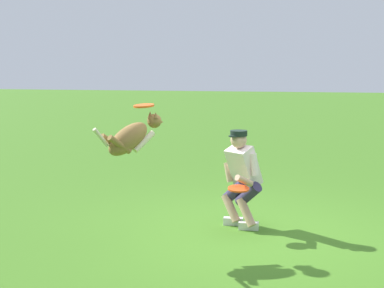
# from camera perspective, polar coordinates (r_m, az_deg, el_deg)

# --- Properties ---
(ground_plane) EXTENTS (60.00, 60.00, 0.00)m
(ground_plane) POSITION_cam_1_polar(r_m,az_deg,el_deg) (7.30, 5.96, -9.18)
(ground_plane) COLOR #407520
(person) EXTENTS (0.59, 0.71, 1.29)m
(person) POSITION_cam_1_polar(r_m,az_deg,el_deg) (7.53, 4.94, -3.13)
(person) COLOR silver
(person) RESTS_ON ground_plane
(dog) EXTENTS (0.68, 0.80, 0.54)m
(dog) POSITION_cam_1_polar(r_m,az_deg,el_deg) (6.66, -6.01, 0.67)
(dog) COLOR olive
(frisbee_flying) EXTENTS (0.35, 0.35, 0.04)m
(frisbee_flying) POSITION_cam_1_polar(r_m,az_deg,el_deg) (6.82, -4.80, 3.81)
(frisbee_flying) COLOR #E95719
(frisbee_held) EXTENTS (0.31, 0.31, 0.06)m
(frisbee_held) POSITION_cam_1_polar(r_m,az_deg,el_deg) (7.17, 4.64, -4.44)
(frisbee_held) COLOR #E6461B
(frisbee_held) RESTS_ON person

